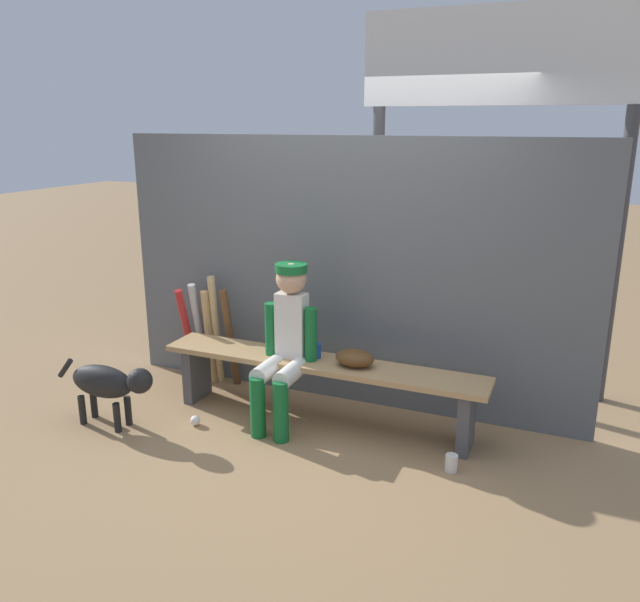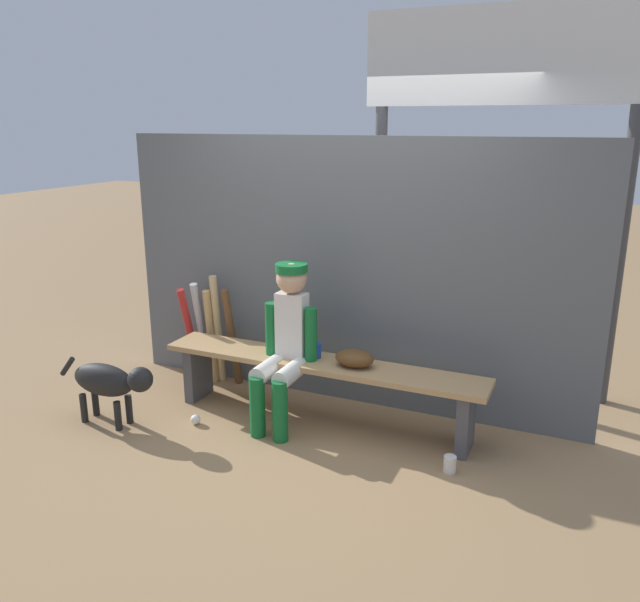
% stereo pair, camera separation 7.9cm
% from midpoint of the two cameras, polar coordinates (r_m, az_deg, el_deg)
% --- Properties ---
extents(ground_plane, '(30.00, 30.00, 0.00)m').
position_cam_midpoint_polar(ground_plane, '(4.81, -0.48, -10.74)').
color(ground_plane, '#9E7A51').
extents(chainlink_fence, '(3.76, 0.03, 2.06)m').
position_cam_midpoint_polar(chainlink_fence, '(4.86, 1.65, 2.46)').
color(chainlink_fence, '#595E63').
rests_on(chainlink_fence, ground_plane).
extents(dugout_bench, '(2.44, 0.36, 0.48)m').
position_cam_midpoint_polar(dugout_bench, '(4.66, -0.49, -6.62)').
color(dugout_bench, tan).
rests_on(dugout_bench, ground_plane).
extents(player_seated, '(0.41, 0.55, 1.18)m').
position_cam_midpoint_polar(player_seated, '(4.55, -3.66, -3.48)').
color(player_seated, silver).
rests_on(player_seated, ground_plane).
extents(baseball_glove, '(0.28, 0.20, 0.12)m').
position_cam_midpoint_polar(baseball_glove, '(4.50, 2.64, -5.14)').
color(baseball_glove, '#593819').
rests_on(baseball_glove, dugout_bench).
extents(bat_wood_dark, '(0.09, 0.22, 0.86)m').
position_cam_midpoint_polar(bat_wood_dark, '(5.30, -8.48, -3.31)').
color(bat_wood_dark, brown).
rests_on(bat_wood_dark, ground_plane).
extents(bat_wood_natural, '(0.07, 0.15, 0.94)m').
position_cam_midpoint_polar(bat_wood_natural, '(5.39, -9.74, -2.59)').
color(bat_wood_natural, tan).
rests_on(bat_wood_natural, ground_plane).
extents(bat_wood_tan, '(0.08, 0.14, 0.82)m').
position_cam_midpoint_polar(bat_wood_tan, '(5.41, -10.34, -3.22)').
color(bat_wood_tan, tan).
rests_on(bat_wood_tan, ground_plane).
extents(bat_aluminum_silver, '(0.09, 0.25, 0.87)m').
position_cam_midpoint_polar(bat_aluminum_silver, '(5.51, -11.20, -2.65)').
color(bat_aluminum_silver, '#B7B7BC').
rests_on(bat_aluminum_silver, ground_plane).
extents(bat_aluminum_red, '(0.09, 0.25, 0.82)m').
position_cam_midpoint_polar(bat_aluminum_red, '(5.52, -12.17, -2.93)').
color(bat_aluminum_red, '#B22323').
rests_on(bat_aluminum_red, ground_plane).
extents(baseball, '(0.07, 0.07, 0.07)m').
position_cam_midpoint_polar(baseball, '(4.83, -11.60, -10.48)').
color(baseball, white).
rests_on(baseball, ground_plane).
extents(cup_on_ground, '(0.08, 0.08, 0.11)m').
position_cam_midpoint_polar(cup_on_ground, '(4.25, 11.18, -14.07)').
color(cup_on_ground, silver).
rests_on(cup_on_ground, ground_plane).
extents(cup_on_bench, '(0.08, 0.08, 0.11)m').
position_cam_midpoint_polar(cup_on_bench, '(4.66, -0.88, -4.45)').
color(cup_on_bench, '#1E47AD').
rests_on(cup_on_bench, dugout_bench).
extents(scoreboard, '(2.40, 0.27, 3.23)m').
position_cam_midpoint_polar(scoreboard, '(5.22, 16.04, 16.64)').
color(scoreboard, '#3F3F42').
rests_on(scoreboard, ground_plane).
extents(dog, '(0.84, 0.20, 0.49)m').
position_cam_midpoint_polar(dog, '(4.87, -18.91, -6.99)').
color(dog, black).
rests_on(dog, ground_plane).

